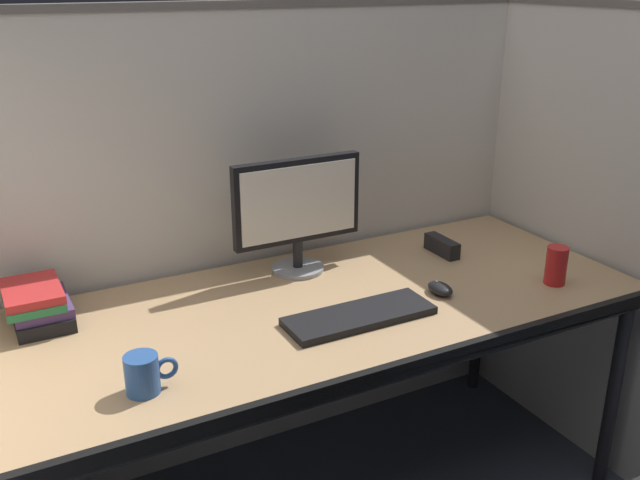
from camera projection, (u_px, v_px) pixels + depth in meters
cubicle_partition_rear at (267, 239)px, 2.44m from camera, size 2.21×0.06×1.57m
cubicle_partition_right at (597, 241)px, 2.42m from camera, size 0.06×1.41×1.57m
desk at (330, 319)px, 2.10m from camera, size 1.90×0.80×0.74m
monitor_center at (298, 208)px, 2.23m from camera, size 0.43×0.17×0.37m
keyboard_main at (359, 316)px, 1.98m from camera, size 0.43×0.15×0.02m
computer_mouse at (440, 289)px, 2.14m from camera, size 0.06×0.10×0.04m
book_stack at (38, 305)px, 1.94m from camera, size 0.17×0.22×0.11m
soda_can at (556, 265)px, 2.19m from camera, size 0.07×0.07×0.12m
coffee_mug at (143, 374)px, 1.63m from camera, size 0.13×0.08×0.09m
red_stapler at (442, 246)px, 2.44m from camera, size 0.04×0.15×0.06m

